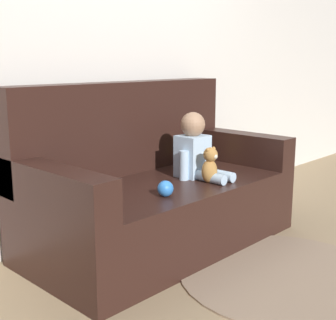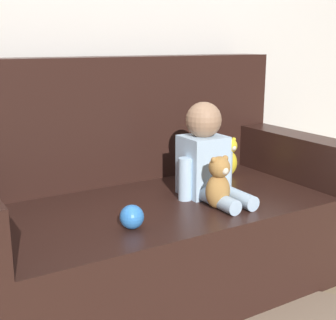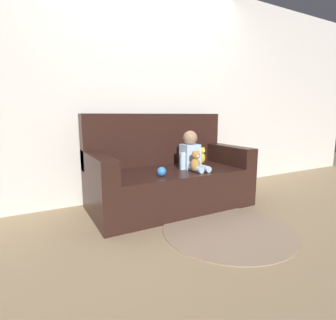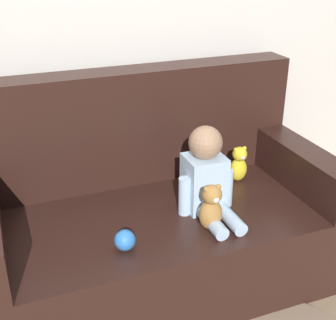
% 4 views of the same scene
% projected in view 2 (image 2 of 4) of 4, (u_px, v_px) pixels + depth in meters
% --- Properties ---
extents(ground_plane, '(12.00, 12.00, 0.00)m').
position_uv_depth(ground_plane, '(154.00, 285.00, 2.14)').
color(ground_plane, '#9E8460').
extents(couch, '(1.71, 0.87, 1.01)m').
position_uv_depth(couch, '(145.00, 211.00, 2.11)').
color(couch, black).
rests_on(couch, ground_plane).
extents(person_baby, '(0.28, 0.37, 0.41)m').
position_uv_depth(person_baby, '(206.00, 158.00, 2.03)').
color(person_baby, silver).
rests_on(person_baby, couch).
extents(teddy_bear_brown, '(0.11, 0.10, 0.22)m').
position_uv_depth(teddy_bear_brown, '(218.00, 183.00, 1.89)').
color(teddy_bear_brown, '#AD7A3D').
rests_on(teddy_bear_brown, couch).
extents(plush_toy_side, '(0.09, 0.09, 0.20)m').
position_uv_depth(plush_toy_side, '(229.00, 157.00, 2.36)').
color(plush_toy_side, yellow).
rests_on(plush_toy_side, couch).
extents(toy_ball, '(0.09, 0.09, 0.09)m').
position_uv_depth(toy_ball, '(132.00, 217.00, 1.70)').
color(toy_ball, '#337FDB').
rests_on(toy_ball, couch).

